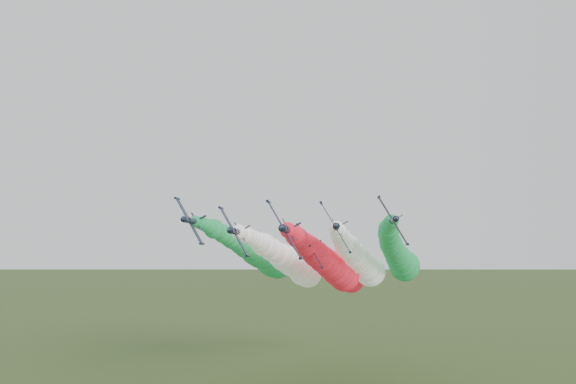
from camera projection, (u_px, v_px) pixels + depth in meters
The scene contains 6 objects.
jet_lead at pixel (328, 264), 131.83m from camera, with size 15.76×76.34×18.58m.
jet_inner_left at pixel (291, 262), 148.16m from camera, with size 15.88×76.45×18.69m.
jet_inner_right at pixel (359, 260), 144.37m from camera, with size 16.08×76.65×18.90m.
jet_outer_left at pixel (259, 254), 154.06m from camera, with size 15.85×76.42×18.67m.
jet_outer_right at pixel (398, 255), 149.77m from camera, with size 16.27×76.85×19.09m.
jet_trail at pixel (340, 270), 160.30m from camera, with size 15.92×76.49×18.74m.
Camera 1 is at (16.24, -89.08, 35.37)m, focal length 35.00 mm.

